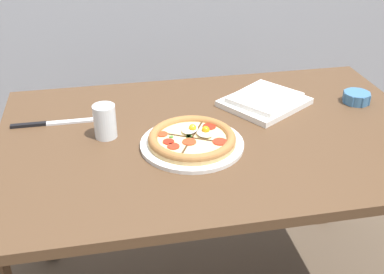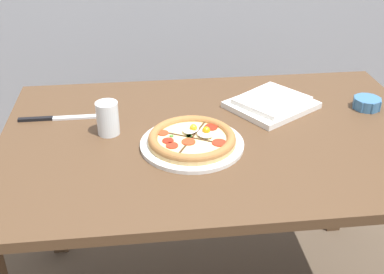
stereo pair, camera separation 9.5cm
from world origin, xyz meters
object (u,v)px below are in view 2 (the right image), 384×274
Objects in this scene: napkin_folded at (271,103)px; water_glass at (108,120)px; pizza at (192,140)px; ramekin_bowl at (367,103)px; dining_table at (218,161)px; knife_main at (58,118)px.

water_glass reaches higher than napkin_folded.
ramekin_bowl is (0.61, 0.18, 0.00)m from pizza.
pizza is 0.64m from ramekin_bowl.
napkin_folded reaches higher than dining_table.
ramekin_bowl is 1.02m from knife_main.
knife_main is at bearing 146.03° from water_glass.
ramekin_bowl is at bearing 16.35° from pizza.
knife_main is (-0.70, -0.00, -0.01)m from napkin_folded.
water_glass reaches higher than pizza.
knife_main is (-0.41, 0.22, -0.02)m from pizza.
pizza is at bearing -27.78° from knife_main.
dining_table is 0.16m from pizza.
water_glass is at bearing -175.02° from ramekin_bowl.
ramekin_bowl is 0.86m from water_glass.
water_glass is (-0.33, 0.04, 0.15)m from dining_table.
water_glass is (0.17, -0.11, 0.04)m from knife_main.
water_glass is (-0.86, -0.07, 0.03)m from ramekin_bowl.
dining_table is at bearing -6.67° from water_glass.
dining_table is 0.28m from napkin_folded.
dining_table is at bearing -167.74° from ramekin_bowl.
pizza is 0.27m from water_glass.
knife_main is 0.20m from water_glass.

